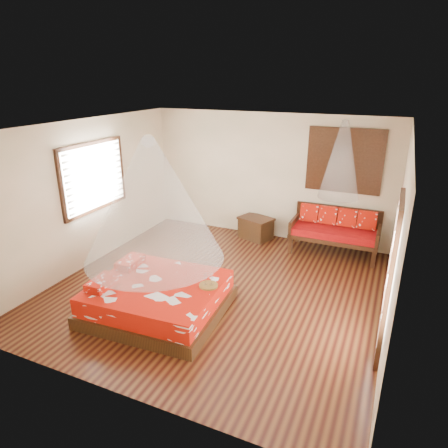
# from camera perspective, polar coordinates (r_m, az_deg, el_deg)

# --- Properties ---
(room) EXTENTS (5.54, 5.54, 2.84)m
(room) POSITION_cam_1_polar(r_m,az_deg,el_deg) (6.58, -0.92, 1.55)
(room) COLOR black
(room) RESTS_ON ground
(bed) EXTENTS (2.10, 1.92, 0.63)m
(bed) POSITION_cam_1_polar(r_m,az_deg,el_deg) (6.48, -9.50, -10.31)
(bed) COLOR black
(bed) RESTS_ON floor
(daybed) EXTENTS (1.78, 0.79, 0.94)m
(daybed) POSITION_cam_1_polar(r_m,az_deg,el_deg) (8.64, 15.60, -0.72)
(daybed) COLOR black
(daybed) RESTS_ON floor
(storage_chest) EXTENTS (0.85, 0.74, 0.50)m
(storage_chest) POSITION_cam_1_polar(r_m,az_deg,el_deg) (9.18, 4.56, -0.53)
(storage_chest) COLOR black
(storage_chest) RESTS_ON floor
(shutter_panel) EXTENTS (1.52, 0.06, 1.32)m
(shutter_panel) POSITION_cam_1_polar(r_m,az_deg,el_deg) (8.58, 16.84, 8.65)
(shutter_panel) COLOR black
(shutter_panel) RESTS_ON wall_back
(window_left) EXTENTS (0.10, 1.74, 1.34)m
(window_left) POSITION_cam_1_polar(r_m,az_deg,el_deg) (8.12, -18.06, 6.42)
(window_left) COLOR black
(window_left) RESTS_ON wall_left
(glazed_door) EXTENTS (0.08, 1.02, 2.16)m
(glazed_door) POSITION_cam_1_polar(r_m,az_deg,el_deg) (5.62, 22.51, -7.27)
(glazed_door) COLOR black
(glazed_door) RESTS_ON floor
(wine_tray) EXTENTS (0.29, 0.29, 0.23)m
(wine_tray) POSITION_cam_1_polar(r_m,az_deg,el_deg) (6.17, -2.24, -8.37)
(wine_tray) COLOR brown
(wine_tray) RESTS_ON bed
(mosquito_net_main) EXTENTS (2.07, 2.07, 1.80)m
(mosquito_net_main) POSITION_cam_1_polar(r_m,az_deg,el_deg) (5.82, -10.27, 3.31)
(mosquito_net_main) COLOR white
(mosquito_net_main) RESTS_ON ceiling
(mosquito_net_daybed) EXTENTS (0.79, 0.79, 1.50)m
(mosquito_net_daybed) POSITION_cam_1_polar(r_m,az_deg,el_deg) (8.11, 16.44, 8.76)
(mosquito_net_daybed) COLOR white
(mosquito_net_daybed) RESTS_ON ceiling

